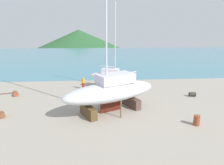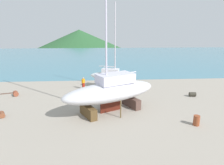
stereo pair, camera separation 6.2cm
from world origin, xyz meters
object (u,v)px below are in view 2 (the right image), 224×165
at_px(worker, 83,83).
at_px(sailboat_far_slipway, 111,91).
at_px(barrel_rust_mid, 2,115).
at_px(sailboat_mid_port, 113,76).
at_px(barrel_tipped_center, 192,94).
at_px(barrel_tar_black, 197,120).
at_px(barrel_tipped_left, 16,93).

bearing_deg(worker, sailboat_far_slipway, -23.88).
bearing_deg(barrel_rust_mid, sailboat_mid_port, 39.44).
bearing_deg(sailboat_far_slipway, barrel_tipped_center, 174.52).
distance_m(barrel_tar_black, barrel_rust_mid, 18.58).
bearing_deg(sailboat_far_slipway, barrel_rust_mid, -22.86).
relative_size(barrel_tipped_left, barrel_tar_black, 0.81).
height_order(sailboat_far_slipway, barrel_tar_black, sailboat_far_slipway).
distance_m(barrel_tipped_left, barrel_tipped_center, 23.06).
height_order(barrel_tipped_left, barrel_tar_black, barrel_tar_black).
bearing_deg(sailboat_far_slipway, sailboat_mid_port, -121.69).
distance_m(worker, barrel_tipped_left, 9.06).
height_order(sailboat_far_slipway, worker, sailboat_far_slipway).
bearing_deg(barrel_tar_black, sailboat_far_slipway, 152.94).
bearing_deg(barrel_tipped_center, barrel_tipped_left, 175.37).
xyz_separation_m(sailboat_mid_port, barrel_tipped_center, (10.06, -4.68, -1.50)).
bearing_deg(sailboat_mid_port, barrel_tipped_center, -8.15).
relative_size(worker, barrel_tipped_left, 2.30).
bearing_deg(barrel_tipped_left, barrel_rust_mid, -79.56).
relative_size(worker, barrel_tipped_center, 2.17).
bearing_deg(sailboat_far_slipway, worker, -94.78).
height_order(barrel_tar_black, barrel_tipped_center, barrel_tar_black).
relative_size(barrel_tar_black, barrel_rust_mid, 1.14).
height_order(sailboat_mid_port, sailboat_far_slipway, sailboat_far_slipway).
xyz_separation_m(worker, barrel_tipped_left, (-8.65, -2.65, -0.58)).
relative_size(sailboat_mid_port, barrel_rust_mid, 14.91).
bearing_deg(barrel_tipped_left, sailboat_mid_port, 12.29).
relative_size(worker, barrel_rust_mid, 2.14).
bearing_deg(barrel_rust_mid, barrel_tipped_left, 100.44).
height_order(worker, barrel_tar_black, worker).
relative_size(sailboat_mid_port, barrel_tipped_center, 15.10).
distance_m(sailboat_far_slipway, worker, 9.49).
height_order(sailboat_mid_port, barrel_tipped_left, sailboat_mid_port).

